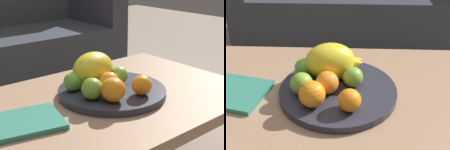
{
  "view_description": "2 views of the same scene",
  "coord_description": "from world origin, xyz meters",
  "views": [
    {
      "loc": [
        -0.7,
        -0.88,
        0.88
      ],
      "look_at": [
        0.04,
        0.01,
        0.48
      ],
      "focal_mm": 55.3,
      "sensor_mm": 36.0,
      "label": 1
    },
    {
      "loc": [
        0.07,
        -0.77,
        0.97
      ],
      "look_at": [
        0.04,
        0.01,
        0.48
      ],
      "focal_mm": 46.29,
      "sensor_mm": 36.0,
      "label": 2
    }
  ],
  "objects": [
    {
      "name": "coffee_table",
      "position": [
        0.0,
        0.0,
        0.36
      ],
      "size": [
        1.06,
        0.69,
        0.41
      ],
      "color": "#A57D5F",
      "rests_on": "ground_plane"
    },
    {
      "name": "fruit_bowl",
      "position": [
        0.04,
        0.01,
        0.42
      ],
      "size": [
        0.39,
        0.39,
        0.03
      ],
      "primitive_type": "cylinder",
      "color": "#2E2E3C",
      "rests_on": "coffee_table"
    },
    {
      "name": "melon_large_front",
      "position": [
        0.01,
        0.08,
        0.49
      ],
      "size": [
        0.19,
        0.15,
        0.12
      ],
      "primitive_type": "ellipsoid",
      "rotation": [
        0.0,
        0.0,
        0.2
      ],
      "color": "yellow",
      "rests_on": "fruit_bowl"
    },
    {
      "name": "orange_front",
      "position": [
        0.08,
        -0.11,
        0.47
      ],
      "size": [
        0.07,
        0.07,
        0.07
      ],
      "primitive_type": "sphere",
      "color": "orange",
      "rests_on": "fruit_bowl"
    },
    {
      "name": "orange_left",
      "position": [
        0.01,
        -0.02,
        0.47
      ],
      "size": [
        0.07,
        0.07,
        0.07
      ],
      "primitive_type": "sphere",
      "color": "orange",
      "rests_on": "fruit_bowl"
    },
    {
      "name": "orange_right",
      "position": [
        -0.03,
        -0.09,
        0.47
      ],
      "size": [
        0.08,
        0.08,
        0.08
      ],
      "primitive_type": "sphere",
      "color": "orange",
      "rests_on": "fruit_bowl"
    },
    {
      "name": "apple_front",
      "position": [
        0.09,
        0.02,
        0.46
      ],
      "size": [
        0.07,
        0.07,
        0.07
      ],
      "primitive_type": "sphere",
      "color": "#77AC34",
      "rests_on": "fruit_bowl"
    },
    {
      "name": "apple_left",
      "position": [
        -0.07,
        -0.03,
        0.47
      ],
      "size": [
        0.07,
        0.07,
        0.07
      ],
      "primitive_type": "sphere",
      "color": "#7FA932",
      "rests_on": "fruit_bowl"
    },
    {
      "name": "apple_right",
      "position": [
        -0.08,
        0.07,
        0.46
      ],
      "size": [
        0.07,
        0.07,
        0.07
      ],
      "primitive_type": "sphere",
      "color": "#6DAD3B",
      "rests_on": "fruit_bowl"
    },
    {
      "name": "banana_bunch",
      "position": [
        0.04,
        0.08,
        0.46
      ],
      "size": [
        0.17,
        0.15,
        0.06
      ],
      "color": "yellow",
      "rests_on": "fruit_bowl"
    },
    {
      "name": "magazine",
      "position": [
        -0.33,
        -0.01,
        0.41
      ],
      "size": [
        0.28,
        0.23,
        0.02
      ],
      "primitive_type": "cube",
      "rotation": [
        0.0,
        0.0,
        -0.22
      ],
      "color": "#348370",
      "rests_on": "coffee_table"
    }
  ]
}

